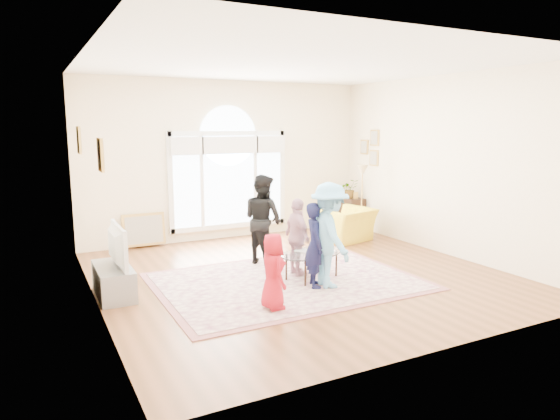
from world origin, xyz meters
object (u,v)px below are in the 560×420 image
tv_console (114,281)px  television (112,246)px  area_rug (287,281)px  coffee_table (312,254)px  armchair (346,225)px

tv_console → television: size_ratio=1.02×
area_rug → tv_console: bearing=167.5°
area_rug → television: size_ratio=3.66×
area_rug → coffee_table: bearing=-7.9°
television → coffee_table: bearing=-11.9°
tv_console → television: bearing=-0.0°
television → coffee_table: television is taller
television → coffee_table: (2.79, -0.59, -0.30)m
armchair → television: bearing=1.1°
coffee_table → armchair: (1.93, 1.89, -0.07)m
television → armchair: bearing=15.4°
armchair → tv_console: bearing=1.1°
coffee_table → tv_console: bearing=151.7°
television → armchair: size_ratio=0.97×
armchair → coffee_table: bearing=30.1°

